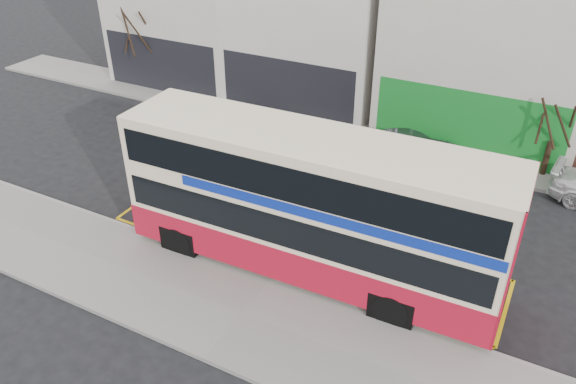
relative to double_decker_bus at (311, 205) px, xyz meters
The scene contains 12 objects.
ground 2.79m from the double_decker_bus, 141.08° to the right, with size 120.00×120.00×0.00m, color black.
pavement 3.97m from the double_decker_bus, 105.66° to the right, with size 40.00×4.00×0.15m, color gray.
kerb 2.83m from the double_decker_bus, 128.50° to the right, with size 40.00×0.15×0.15m, color gray.
far_pavement 10.66m from the double_decker_bus, 94.62° to the left, with size 50.00×3.00×0.15m, color gray.
road_markings 2.85m from the double_decker_bus, 131.98° to the left, with size 14.00×3.40×0.01m, color #EBB80C, non-canonical shape.
terrace_green_shop 14.77m from the double_decker_bus, 79.45° to the left, with size 9.00×8.01×11.30m.
double_decker_bus is the anchor object (origin of this frame).
bus_stop_post 5.25m from the double_decker_bus, 168.17° to the right, with size 0.77×0.15×3.11m.
car_silver 11.39m from the double_decker_bus, 133.71° to the left, with size 1.48×3.68×1.25m, color #BDBCC1.
car_grey 8.87m from the double_decker_bus, 85.12° to the left, with size 1.49×4.29×1.41m, color #42454A.
street_tree_left 19.05m from the double_decker_bus, 145.98° to the left, with size 2.75×2.75×5.94m.
street_tree_right 11.95m from the double_decker_bus, 59.10° to the left, with size 2.10×2.10×4.54m.
Camera 1 is at (7.02, -12.68, 12.06)m, focal length 35.00 mm.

